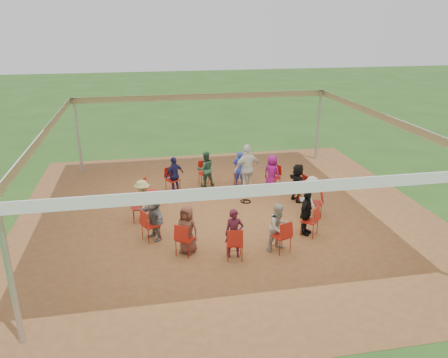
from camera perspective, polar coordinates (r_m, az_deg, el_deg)
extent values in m
plane|color=#244B17|center=(13.95, 0.42, -4.62)|extent=(80.00, 80.00, 0.00)
plane|color=brown|center=(13.95, 0.42, -4.60)|extent=(13.00, 13.00, 0.00)
cylinder|color=#B2B2B7|center=(8.98, -26.17, -11.23)|extent=(0.12, 0.12, 3.00)
cylinder|color=#B2B2B7|center=(18.13, -18.53, 5.28)|extent=(0.12, 0.12, 3.00)
cylinder|color=#B2B2B7|center=(19.43, 12.23, 6.84)|extent=(0.12, 0.12, 3.00)
plane|color=white|center=(12.97, 0.45, 7.48)|extent=(10.30, 10.30, 0.00)
cube|color=white|center=(8.23, 7.38, -1.28)|extent=(10.30, 0.03, 0.24)
cube|color=white|center=(17.98, -2.77, 10.69)|extent=(10.30, 0.03, 0.24)
cube|color=white|center=(13.05, -22.44, 5.47)|extent=(0.03, 10.30, 0.24)
cube|color=white|center=(14.86, 20.51, 7.38)|extent=(0.03, 10.30, 0.24)
imported|color=#A6A293|center=(13.81, 11.33, -2.29)|extent=(0.62, 0.93, 1.32)
imported|color=black|center=(14.89, 9.60, -0.48)|extent=(0.73, 1.30, 1.32)
imported|color=#801166|center=(15.70, 6.26, 0.80)|extent=(0.70, 0.72, 1.32)
imported|color=#263DB4|center=(16.10, 2.03, 1.41)|extent=(0.56, 0.47, 1.32)
imported|color=#274B38|center=(16.03, -2.43, 1.32)|extent=(0.68, 0.44, 1.32)
imported|color=#1A1A46|center=(15.50, -6.48, 0.53)|extent=(0.86, 0.77, 1.32)
imported|color=tan|center=(13.47, -10.58, -2.82)|extent=(0.43, 0.86, 1.32)
imported|color=slate|center=(12.36, -9.13, -4.92)|extent=(0.97, 1.30, 1.32)
imported|color=brown|center=(11.55, -4.85, -6.60)|extent=(0.74, 0.67, 1.32)
imported|color=#41121F|center=(11.32, 1.33, -7.13)|extent=(0.52, 0.37, 1.32)
imported|color=#A6A293|center=(11.74, 7.17, -6.24)|extent=(0.73, 0.57, 1.32)
imported|color=black|center=(12.66, 10.68, -4.38)|extent=(0.81, 0.84, 1.32)
imported|color=silver|center=(15.33, 3.07, 1.31)|extent=(1.15, 0.81, 1.78)
torus|color=black|center=(14.86, 2.82, -2.93)|extent=(0.43, 0.43, 0.03)
torus|color=black|center=(14.83, 3.01, -2.97)|extent=(0.35, 0.35, 0.03)
cube|color=#B7B7BC|center=(13.82, 10.40, -2.66)|extent=(0.30, 0.38, 0.02)
cube|color=#B7B7BC|center=(13.79, 10.90, -2.23)|extent=(0.15, 0.34, 0.22)
cube|color=#CCE0FF|center=(13.79, 10.87, -2.23)|extent=(0.12, 0.30, 0.18)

